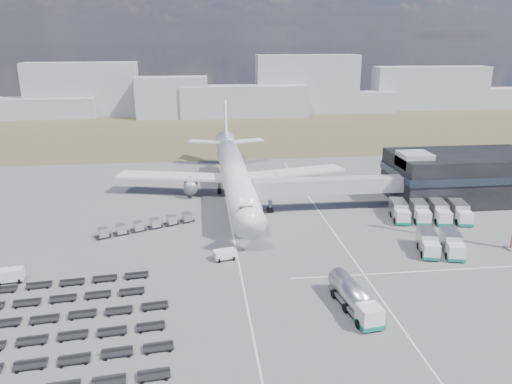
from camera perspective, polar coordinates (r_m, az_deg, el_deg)
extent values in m
plane|color=#565659|center=(79.77, -0.67, -7.46)|extent=(420.00, 420.00, 0.00)
cube|color=#4D462E|center=(185.19, -4.35, 6.93)|extent=(420.00, 90.00, 0.01)
cube|color=silver|center=(84.14, -2.40, -6.09)|extent=(0.25, 110.00, 0.01)
cube|color=silver|center=(87.22, 9.53, -5.46)|extent=(0.25, 110.00, 0.01)
cube|color=silver|center=(79.26, 18.48, -8.59)|extent=(40.00, 0.25, 0.01)
cube|color=black|center=(114.54, 22.54, 1.63)|extent=(30.00, 16.00, 10.00)
cube|color=#262D38|center=(114.25, 22.61, 2.20)|extent=(30.40, 16.40, 1.60)
cube|color=#939399|center=(106.36, 17.67, 3.52)|extent=(6.00, 6.00, 3.00)
cube|color=#939399|center=(100.11, 8.40, 0.71)|extent=(29.80, 3.00, 3.00)
cube|color=#939399|center=(97.05, 0.81, 0.37)|extent=(4.00, 3.60, 3.40)
cylinder|color=slate|center=(98.50, 1.63, -0.94)|extent=(0.70, 0.70, 5.10)
cylinder|color=black|center=(99.18, 1.62, -2.09)|extent=(1.40, 0.90, 1.40)
cylinder|color=silver|center=(106.08, -2.42, 1.96)|extent=(5.60, 48.00, 5.60)
cone|color=silver|center=(80.94, -0.95, -3.01)|extent=(5.60, 5.00, 5.60)
cone|color=silver|center=(133.05, -3.37, 5.48)|extent=(5.60, 8.00, 5.60)
cube|color=black|center=(82.54, -1.10, -2.01)|extent=(2.20, 2.00, 0.80)
cube|color=silver|center=(111.07, -9.32, 1.81)|extent=(25.59, 11.38, 0.50)
cube|color=silver|center=(112.85, 3.99, 2.24)|extent=(25.59, 11.38, 0.50)
cylinder|color=slate|center=(109.50, -7.49, 0.74)|extent=(3.00, 5.00, 3.00)
cylinder|color=slate|center=(110.82, 2.38, 1.08)|extent=(3.00, 5.00, 3.00)
cube|color=silver|center=(134.73, -5.77, 5.74)|extent=(9.49, 5.63, 0.35)
cube|color=silver|center=(135.35, -1.09, 5.88)|extent=(9.49, 5.63, 0.35)
cube|color=silver|center=(134.95, -3.49, 8.11)|extent=(0.50, 9.06, 11.45)
cylinder|color=slate|center=(87.50, -1.31, -4.25)|extent=(0.50, 0.50, 2.50)
cylinder|color=slate|center=(110.87, -4.20, 0.43)|extent=(0.60, 0.60, 2.50)
cylinder|color=slate|center=(111.31, -0.91, 0.54)|extent=(0.60, 0.60, 2.50)
cylinder|color=black|center=(87.78, -1.30, -4.70)|extent=(0.50, 1.20, 1.20)
cube|color=#9799A5|center=(234.54, -23.96, 8.77)|extent=(51.28, 12.00, 8.58)
cube|color=#9799A5|center=(232.12, -19.24, 11.00)|extent=(47.08, 12.00, 22.84)
cube|color=#9799A5|center=(218.12, -9.57, 10.60)|extent=(29.91, 12.00, 17.17)
cube|color=#9799A5|center=(218.25, -1.36, 10.33)|extent=(54.56, 12.00, 13.32)
cube|color=#9799A5|center=(230.09, 5.83, 12.15)|extent=(45.57, 12.00, 25.61)
cube|color=#9799A5|center=(238.80, 11.77, 10.08)|extent=(30.49, 12.00, 9.14)
cube|color=#9799A5|center=(256.26, 19.26, 11.18)|extent=(54.39, 12.00, 19.84)
cube|color=#9799A5|center=(273.47, 25.71, 9.67)|extent=(50.34, 12.00, 9.36)
cube|color=silver|center=(62.79, 12.84, -13.64)|extent=(3.00, 3.00, 2.55)
cube|color=#136D5B|center=(63.30, 12.78, -14.42)|extent=(3.13, 3.13, 0.56)
cylinder|color=silver|center=(66.74, 10.72, -11.02)|extent=(3.88, 8.63, 2.78)
cube|color=slate|center=(67.35, 10.66, -11.98)|extent=(3.77, 8.61, 0.39)
cylinder|color=black|center=(66.19, 11.27, -12.85)|extent=(3.03, 1.60, 1.22)
cube|color=silver|center=(78.87, -3.56, -7.18)|extent=(3.78, 2.68, 1.53)
cube|color=silver|center=(79.81, -26.30, -8.57)|extent=(3.92, 2.16, 2.04)
cube|color=silver|center=(115.84, 1.48, 1.40)|extent=(2.44, 6.00, 2.79)
cube|color=#136D5B|center=(116.16, 1.48, 0.85)|extent=(2.54, 6.10, 0.45)
cube|color=silver|center=(83.26, 19.37, -6.33)|extent=(3.04, 2.96, 2.41)
cube|color=#136D5B|center=(83.62, 19.30, -6.91)|extent=(3.17, 3.10, 0.49)
cube|color=silver|center=(86.55, 18.92, -5.06)|extent=(3.81, 5.53, 2.85)
cube|color=silver|center=(84.12, 21.86, -6.37)|extent=(3.04, 2.96, 2.41)
cube|color=#136D5B|center=(84.48, 21.79, -6.95)|extent=(3.17, 3.10, 0.49)
cube|color=silver|center=(87.38, 21.32, -5.11)|extent=(3.81, 5.53, 2.85)
cube|color=silver|center=(96.48, 16.38, -2.76)|extent=(2.94, 2.85, 2.44)
cube|color=#136D5B|center=(96.80, 16.34, -3.28)|extent=(3.06, 2.97, 0.50)
cube|color=silver|center=(99.90, 15.93, -1.76)|extent=(3.51, 5.49, 2.88)
cube|color=silver|center=(97.42, 18.54, -2.77)|extent=(2.94, 2.85, 2.44)
cube|color=#136D5B|center=(97.73, 18.49, -3.29)|extent=(3.06, 2.97, 0.50)
cube|color=silver|center=(100.81, 18.02, -1.78)|extent=(3.51, 5.49, 2.88)
cube|color=silver|center=(98.49, 20.66, -2.78)|extent=(2.94, 2.85, 2.44)
cube|color=#136D5B|center=(98.80, 20.60, -3.29)|extent=(3.06, 2.97, 0.50)
cube|color=silver|center=(101.84, 20.07, -1.80)|extent=(3.51, 5.49, 2.88)
cube|color=silver|center=(99.70, 22.73, -2.78)|extent=(2.94, 2.85, 2.44)
cube|color=#136D5B|center=(100.00, 22.67, -3.29)|extent=(3.06, 2.97, 0.50)
cube|color=silver|center=(103.01, 22.08, -1.81)|extent=(3.51, 5.49, 2.88)
cube|color=black|center=(90.75, -17.04, -4.89)|extent=(2.95, 2.44, 0.18)
cube|color=silver|center=(90.45, -17.09, -4.40)|extent=(2.05, 2.05, 1.46)
cube|color=black|center=(91.40, -15.14, -4.56)|extent=(2.95, 2.44, 0.18)
cube|color=silver|center=(91.10, -15.18, -4.08)|extent=(2.05, 2.05, 1.46)
cube|color=black|center=(92.14, -13.27, -4.23)|extent=(2.95, 2.44, 0.18)
cube|color=silver|center=(91.84, -13.31, -3.75)|extent=(2.05, 2.05, 1.46)
cube|color=black|center=(92.99, -11.43, -3.90)|extent=(2.95, 2.44, 0.18)
cube|color=silver|center=(92.69, -11.46, -3.43)|extent=(2.05, 2.05, 1.46)
cube|color=black|center=(93.93, -9.63, -3.58)|extent=(2.95, 2.44, 0.18)
cube|color=silver|center=(93.64, -9.66, -3.10)|extent=(2.05, 2.05, 1.46)
cube|color=black|center=(94.96, -7.87, -3.26)|extent=(2.95, 2.44, 0.18)
cube|color=silver|center=(94.67, -7.89, -2.79)|extent=(2.05, 2.05, 1.46)
cube|color=black|center=(60.81, -25.01, -17.46)|extent=(31.04, 5.17, 0.80)
cube|color=black|center=(64.63, -24.23, -15.15)|extent=(31.04, 5.17, 0.80)
cube|color=black|center=(68.56, -23.54, -13.10)|extent=(31.04, 5.17, 0.80)
cube|color=black|center=(72.57, -22.94, -11.27)|extent=(26.63, 4.66, 0.80)
cube|color=black|center=(76.66, -22.41, -9.63)|extent=(26.63, 4.66, 0.80)
cube|color=#565659|center=(92.68, 27.20, -5.75)|extent=(1.96, 1.96, 0.29)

